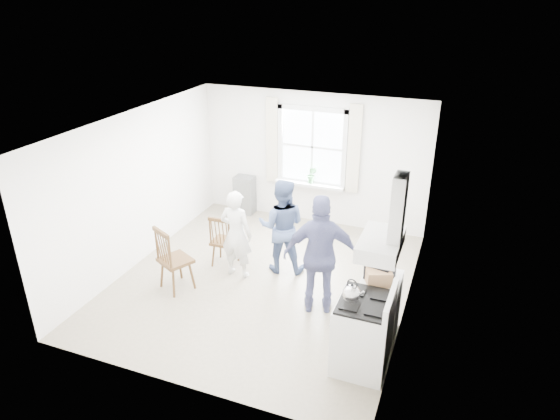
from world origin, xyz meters
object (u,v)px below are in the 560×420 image
(person_mid, at_px, (282,226))
(person_right, at_px, (321,255))
(low_cabinet, at_px, (379,305))
(windsor_chair_b, at_px, (168,253))
(stereo_stack, at_px, (380,268))
(gas_stove, at_px, (363,333))
(person_left, at_px, (236,234))
(windsor_chair_a, at_px, (221,236))

(person_mid, bearing_deg, person_right, 123.18)
(low_cabinet, relative_size, windsor_chair_b, 0.83)
(stereo_stack, bearing_deg, gas_stove, -93.14)
(windsor_chair_b, bearing_deg, person_left, 46.12)
(person_left, bearing_deg, low_cabinet, 167.36)
(stereo_stack, distance_m, windsor_chair_b, 3.22)
(person_right, bearing_deg, windsor_chair_b, -8.30)
(person_mid, bearing_deg, gas_stove, 120.89)
(gas_stove, distance_m, stereo_stack, 0.87)
(low_cabinet, height_order, stereo_stack, stereo_stack)
(gas_stove, distance_m, person_right, 1.33)
(low_cabinet, distance_m, windsor_chair_b, 3.23)
(low_cabinet, bearing_deg, gas_stove, -95.68)
(low_cabinet, relative_size, person_mid, 0.56)
(low_cabinet, bearing_deg, person_mid, 148.92)
(gas_stove, xyz_separation_m, windsor_chair_b, (-3.16, 0.58, 0.18))
(low_cabinet, xyz_separation_m, windsor_chair_b, (-3.23, -0.12, 0.21))
(person_mid, bearing_deg, windsor_chair_b, 27.99)
(low_cabinet, bearing_deg, person_left, 164.53)
(stereo_stack, distance_m, person_right, 0.93)
(low_cabinet, height_order, person_mid, person_mid)
(windsor_chair_a, bearing_deg, stereo_stack, -17.24)
(low_cabinet, bearing_deg, windsor_chair_b, -177.82)
(low_cabinet, bearing_deg, person_right, 165.63)
(windsor_chair_a, xyz_separation_m, person_right, (1.89, -0.59, 0.34))
(gas_stove, bearing_deg, person_mid, 134.34)
(windsor_chair_a, bearing_deg, gas_stove, -29.13)
(person_left, xyz_separation_m, person_right, (1.54, -0.45, 0.16))
(windsor_chair_b, bearing_deg, person_mid, 41.44)
(person_left, bearing_deg, person_right, 166.71)
(windsor_chair_a, height_order, windsor_chair_b, windsor_chair_b)
(stereo_stack, distance_m, windsor_chair_a, 2.94)
(gas_stove, xyz_separation_m, stereo_stack, (0.04, 0.66, 0.56))
(windsor_chair_b, distance_m, person_mid, 1.86)
(gas_stove, height_order, stereo_stack, stereo_stack)
(stereo_stack, xyz_separation_m, windsor_chair_b, (-3.19, -0.09, -0.39))
(person_right, bearing_deg, stereo_stack, 145.92)
(gas_stove, height_order, person_left, person_left)
(gas_stove, relative_size, windsor_chair_b, 1.03)
(windsor_chair_b, bearing_deg, person_right, 8.74)
(gas_stove, height_order, person_right, person_right)
(stereo_stack, bearing_deg, low_cabinet, 47.03)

